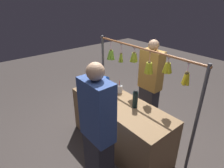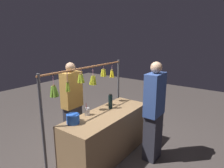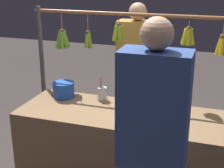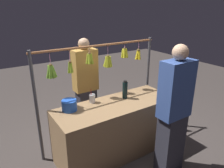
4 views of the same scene
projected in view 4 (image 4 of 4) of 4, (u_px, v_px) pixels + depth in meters
The scene contains 8 objects.
ground_plane at pixel (115, 151), 3.35m from camera, with size 12.00×12.00×0.00m, color #423A37.
market_counter at pixel (116, 129), 3.20m from camera, with size 1.79×0.66×0.82m, color olive.
display_rack at pixel (99, 71), 3.27m from camera, with size 2.05×0.14×1.63m.
water_bottle at pixel (125, 90), 3.20m from camera, with size 0.08×0.08×0.28m.
blue_bucket at pixel (69, 105), 2.85m from camera, with size 0.20×0.20×0.15m, color blue.
drink_cup at pixel (92, 99), 3.08m from camera, with size 0.09×0.09×0.21m.
vendor_person at pixel (86, 88), 3.64m from camera, with size 0.40×0.21×1.67m.
customer_person at pixel (173, 114), 2.70m from camera, with size 0.41×0.22×1.74m.
Camera 4 is at (1.56, 2.29, 2.16)m, focal length 34.25 mm.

